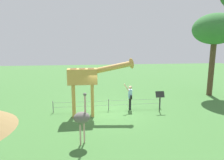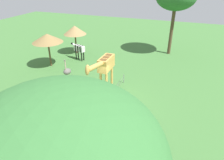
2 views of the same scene
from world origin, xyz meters
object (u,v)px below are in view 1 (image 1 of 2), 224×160
Objects in this scene: ostrich at (82,118)px; tree_northeast at (215,30)px; visitor at (130,96)px; info_sign at (160,97)px; giraffe at (88,78)px.

tree_northeast is (10.53, 6.86, 4.20)m from ostrich.
info_sign is (1.77, -0.67, 0.05)m from visitor.
giraffe reaches higher than info_sign.
tree_northeast is (10.20, 3.51, 3.10)m from giraffe.
visitor is 9.15m from tree_northeast.
info_sign is at bearing -20.76° from visitor.
giraffe reaches higher than visitor.
visitor reaches higher than info_sign.
giraffe is 3.12m from visitor.
ostrich is at bearing -146.92° from tree_northeast.
visitor is 1.90m from info_sign.
visitor is at bearing -160.15° from tree_northeast.
visitor is 1.33× the size of info_sign.
tree_northeast is at bearing 18.98° from giraffe.
tree_northeast reaches higher than visitor.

